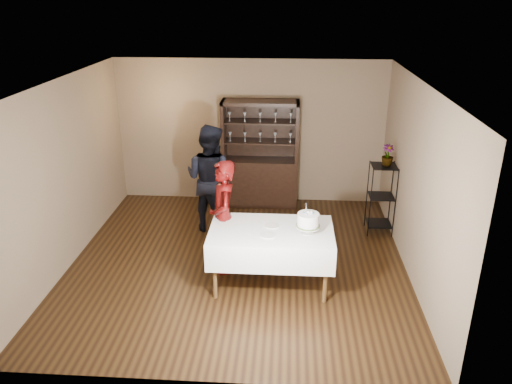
# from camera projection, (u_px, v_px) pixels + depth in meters

# --- Properties ---
(floor) EXTENTS (5.00, 5.00, 0.00)m
(floor) POSITION_uv_depth(u_px,v_px,m) (238.00, 262.00, 7.57)
(floor) COLOR black
(floor) RESTS_ON ground
(ceiling) EXTENTS (5.00, 5.00, 0.00)m
(ceiling) POSITION_uv_depth(u_px,v_px,m) (235.00, 83.00, 6.55)
(ceiling) COLOR silver
(ceiling) RESTS_ON back_wall
(back_wall) EXTENTS (5.00, 0.02, 2.70)m
(back_wall) POSITION_uv_depth(u_px,v_px,m) (250.00, 132.00, 9.37)
(back_wall) COLOR #76674C
(back_wall) RESTS_ON floor
(wall_left) EXTENTS (0.02, 5.00, 2.70)m
(wall_left) POSITION_uv_depth(u_px,v_px,m) (65.00, 175.00, 7.21)
(wall_left) COLOR #76674C
(wall_left) RESTS_ON floor
(wall_right) EXTENTS (0.02, 5.00, 2.70)m
(wall_right) POSITION_uv_depth(u_px,v_px,m) (416.00, 183.00, 6.90)
(wall_right) COLOR #76674C
(wall_right) RESTS_ON floor
(china_hutch) EXTENTS (1.40, 0.48, 2.00)m
(china_hutch) POSITION_uv_depth(u_px,v_px,m) (260.00, 171.00, 9.38)
(china_hutch) COLOR black
(china_hutch) RESTS_ON floor
(plant_etagere) EXTENTS (0.42, 0.42, 1.20)m
(plant_etagere) POSITION_uv_depth(u_px,v_px,m) (381.00, 196.00, 8.29)
(plant_etagere) COLOR black
(plant_etagere) RESTS_ON floor
(cake_table) EXTENTS (1.67, 1.03, 0.84)m
(cake_table) POSITION_uv_depth(u_px,v_px,m) (271.00, 243.00, 6.79)
(cake_table) COLOR silver
(cake_table) RESTS_ON floor
(woman) EXTENTS (0.54, 0.69, 1.68)m
(woman) POSITION_uv_depth(u_px,v_px,m) (223.00, 217.00, 7.09)
(woman) COLOR #370505
(woman) RESTS_ON floor
(man) EXTENTS (1.09, 0.98, 1.83)m
(man) POSITION_uv_depth(u_px,v_px,m) (210.00, 178.00, 8.31)
(man) COLOR black
(man) RESTS_ON floor
(cake) EXTENTS (0.32, 0.32, 0.44)m
(cake) POSITION_uv_depth(u_px,v_px,m) (308.00, 221.00, 6.56)
(cake) COLOR beige
(cake) RESTS_ON cake_table
(plate_near) EXTENTS (0.21, 0.21, 0.01)m
(plate_near) POSITION_uv_depth(u_px,v_px,m) (268.00, 235.00, 6.55)
(plate_near) COLOR beige
(plate_near) RESTS_ON cake_table
(plate_far) EXTENTS (0.23, 0.23, 0.01)m
(plate_far) POSITION_uv_depth(u_px,v_px,m) (272.00, 226.00, 6.81)
(plate_far) COLOR beige
(plate_far) RESTS_ON cake_table
(potted_plant) EXTENTS (0.24, 0.24, 0.35)m
(potted_plant) POSITION_uv_depth(u_px,v_px,m) (388.00, 155.00, 8.04)
(potted_plant) COLOR #45602E
(potted_plant) RESTS_ON plant_etagere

